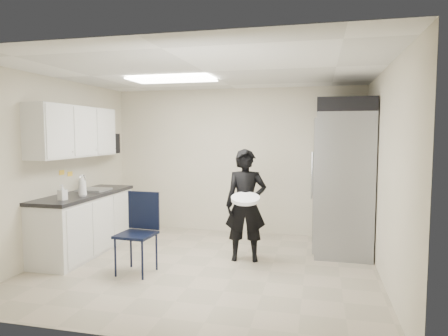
% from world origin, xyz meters
% --- Properties ---
extents(floor, '(4.50, 4.50, 0.00)m').
position_xyz_m(floor, '(0.00, 0.00, 0.00)').
color(floor, tan).
rests_on(floor, ground).
extents(ceiling, '(4.50, 4.50, 0.00)m').
position_xyz_m(ceiling, '(0.00, 0.00, 2.60)').
color(ceiling, white).
rests_on(ceiling, back_wall).
extents(back_wall, '(4.50, 0.00, 4.50)m').
position_xyz_m(back_wall, '(0.00, 2.00, 1.30)').
color(back_wall, beige).
rests_on(back_wall, floor).
extents(left_wall, '(0.00, 4.00, 4.00)m').
position_xyz_m(left_wall, '(-2.25, 0.00, 1.30)').
color(left_wall, beige).
rests_on(left_wall, floor).
extents(right_wall, '(0.00, 4.00, 4.00)m').
position_xyz_m(right_wall, '(2.25, 0.00, 1.30)').
color(right_wall, beige).
rests_on(right_wall, floor).
extents(ceiling_panel, '(1.20, 0.60, 0.02)m').
position_xyz_m(ceiling_panel, '(-0.60, 0.40, 2.57)').
color(ceiling_panel, white).
rests_on(ceiling_panel, ceiling).
extents(lower_counter, '(0.60, 1.90, 0.86)m').
position_xyz_m(lower_counter, '(-1.95, 0.20, 0.43)').
color(lower_counter, silver).
rests_on(lower_counter, floor).
extents(countertop, '(0.64, 1.95, 0.05)m').
position_xyz_m(countertop, '(-1.95, 0.20, 0.89)').
color(countertop, black).
rests_on(countertop, lower_counter).
extents(sink, '(0.42, 0.40, 0.14)m').
position_xyz_m(sink, '(-1.93, 0.45, 0.87)').
color(sink, gray).
rests_on(sink, countertop).
extents(faucet, '(0.02, 0.02, 0.24)m').
position_xyz_m(faucet, '(-2.13, 0.45, 1.02)').
color(faucet, silver).
rests_on(faucet, countertop).
extents(upper_cabinets, '(0.35, 1.80, 0.75)m').
position_xyz_m(upper_cabinets, '(-2.08, 0.20, 1.83)').
color(upper_cabinets, silver).
rests_on(upper_cabinets, left_wall).
extents(towel_dispenser, '(0.22, 0.30, 0.35)m').
position_xyz_m(towel_dispenser, '(-2.14, 1.35, 1.62)').
color(towel_dispenser, black).
rests_on(towel_dispenser, left_wall).
extents(notice_sticker_left, '(0.00, 0.12, 0.07)m').
position_xyz_m(notice_sticker_left, '(-2.24, 0.10, 1.22)').
color(notice_sticker_left, yellow).
rests_on(notice_sticker_left, left_wall).
extents(notice_sticker_right, '(0.00, 0.12, 0.07)m').
position_xyz_m(notice_sticker_right, '(-2.24, 0.30, 1.18)').
color(notice_sticker_right, yellow).
rests_on(notice_sticker_right, left_wall).
extents(commercial_fridge, '(0.80, 1.35, 2.10)m').
position_xyz_m(commercial_fridge, '(1.83, 1.27, 1.05)').
color(commercial_fridge, gray).
rests_on(commercial_fridge, floor).
extents(fridge_compressor, '(0.80, 1.35, 0.20)m').
position_xyz_m(fridge_compressor, '(1.83, 1.27, 2.20)').
color(fridge_compressor, black).
rests_on(fridge_compressor, commercial_fridge).
extents(folding_chair, '(0.48, 0.48, 1.01)m').
position_xyz_m(folding_chair, '(-0.79, -0.46, 0.50)').
color(folding_chair, black).
rests_on(folding_chair, floor).
extents(man_tuxedo, '(0.63, 0.47, 1.58)m').
position_xyz_m(man_tuxedo, '(0.48, 0.41, 0.79)').
color(man_tuxedo, black).
rests_on(man_tuxedo, floor).
extents(bucket_lid, '(0.44, 0.44, 0.05)m').
position_xyz_m(bucket_lid, '(0.52, 0.16, 0.92)').
color(bucket_lid, white).
rests_on(bucket_lid, man_tuxedo).
extents(soap_bottle_a, '(0.12, 0.12, 0.31)m').
position_xyz_m(soap_bottle_a, '(-1.78, -0.10, 1.07)').
color(soap_bottle_a, white).
rests_on(soap_bottle_a, countertop).
extents(soap_bottle_b, '(0.11, 0.11, 0.21)m').
position_xyz_m(soap_bottle_b, '(-1.86, -0.44, 1.02)').
color(soap_bottle_b, '#B9B7C4').
rests_on(soap_bottle_b, countertop).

